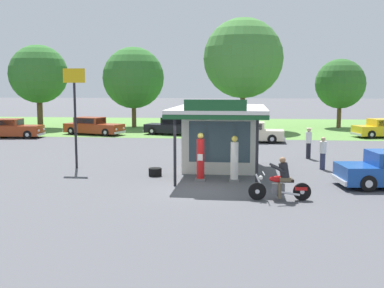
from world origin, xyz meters
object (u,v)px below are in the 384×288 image
(bystander_admiring_sedan, at_px, (309,142))
(parked_car_back_row_centre_right, at_px, (11,129))
(roadside_pole_sign, at_px, (75,101))
(parked_car_back_row_centre_left, at_px, (247,133))
(parked_car_back_row_centre, at_px, (174,127))
(parked_car_back_row_right, at_px, (93,127))
(spare_tire_stack, at_px, (155,172))
(motorcycle_with_rider, at_px, (281,182))
(bystander_strolling_foreground, at_px, (323,152))
(gas_pump_nearside, at_px, (201,159))
(gas_pump_offside, at_px, (234,161))

(bystander_admiring_sedan, bearing_deg, parked_car_back_row_centre_right, 158.92)
(roadside_pole_sign, bearing_deg, parked_car_back_row_centre_left, 55.50)
(parked_car_back_row_centre, height_order, roadside_pole_sign, roadside_pole_sign)
(parked_car_back_row_centre, relative_size, roadside_pole_sign, 1.08)
(parked_car_back_row_right, xyz_separation_m, spare_tire_stack, (8.89, -17.85, -0.51))
(motorcycle_with_rider, height_order, bystander_admiring_sedan, bystander_admiring_sedan)
(parked_car_back_row_right, bearing_deg, bystander_strolling_foreground, -42.21)
(gas_pump_nearside, xyz_separation_m, parked_car_back_row_centre, (-4.16, 19.45, -0.29))
(spare_tire_stack, bearing_deg, parked_car_back_row_centre, 96.08)
(parked_car_back_row_centre, bearing_deg, motorcycle_with_rider, -71.97)
(parked_car_back_row_centre, xyz_separation_m, spare_tire_stack, (1.98, -18.63, -0.49))
(parked_car_back_row_right, bearing_deg, bystander_admiring_sedan, -35.24)
(spare_tire_stack, bearing_deg, motorcycle_with_rider, -36.90)
(motorcycle_with_rider, distance_m, roadside_pole_sign, 11.57)
(parked_car_back_row_right, bearing_deg, spare_tire_stack, -63.52)
(bystander_strolling_foreground, height_order, spare_tire_stack, bystander_strolling_foreground)
(parked_car_back_row_right, height_order, bystander_strolling_foreground, bystander_strolling_foreground)
(gas_pump_offside, distance_m, parked_car_back_row_centre_left, 14.87)
(gas_pump_offside, distance_m, roadside_pole_sign, 8.69)
(motorcycle_with_rider, distance_m, parked_car_back_row_centre_left, 18.12)
(gas_pump_offside, relative_size, bystander_strolling_foreground, 1.23)
(spare_tire_stack, bearing_deg, gas_pump_nearside, -20.78)
(motorcycle_with_rider, relative_size, parked_car_back_row_centre_right, 0.45)
(gas_pump_nearside, height_order, spare_tire_stack, gas_pump_nearside)
(parked_car_back_row_centre_left, bearing_deg, bystander_strolling_foreground, -72.11)
(bystander_admiring_sedan, height_order, roadside_pole_sign, roadside_pole_sign)
(parked_car_back_row_centre_left, xyz_separation_m, roadside_pole_sign, (-8.55, -12.44, 2.71))
(parked_car_back_row_centre, distance_m, spare_tire_stack, 18.74)
(gas_pump_offside, relative_size, parked_car_back_row_centre, 0.37)
(motorcycle_with_rider, relative_size, bystander_admiring_sedan, 1.27)
(parked_car_back_row_centre, height_order, bystander_strolling_foreground, bystander_strolling_foreground)
(gas_pump_nearside, xyz_separation_m, parked_car_back_row_centre_left, (2.05, 14.85, -0.29))
(bystander_admiring_sedan, bearing_deg, parked_car_back_row_right, 144.76)
(parked_car_back_row_centre, xyz_separation_m, parked_car_back_row_centre_right, (-12.66, -3.88, 0.02))
(motorcycle_with_rider, bearing_deg, roadside_pole_sign, 149.90)
(motorcycle_with_rider, bearing_deg, gas_pump_nearside, 134.97)
(motorcycle_with_rider, relative_size, spare_tire_stack, 3.75)
(gas_pump_nearside, height_order, roadside_pole_sign, roadside_pole_sign)
(roadside_pole_sign, bearing_deg, bystander_strolling_foreground, 4.79)
(motorcycle_with_rider, bearing_deg, parked_car_back_row_centre_right, 136.83)
(roadside_pole_sign, bearing_deg, parked_car_back_row_right, 105.67)
(gas_pump_nearside, distance_m, parked_car_back_row_right, 21.71)
(parked_car_back_row_centre_right, distance_m, bystander_strolling_foreground, 25.61)
(roadside_pole_sign, bearing_deg, parked_car_back_row_centre_right, 128.08)
(bystander_admiring_sedan, bearing_deg, motorcycle_with_rider, -102.53)
(parked_car_back_row_centre_right, bearing_deg, bystander_admiring_sedan, -21.08)
(gas_pump_offside, xyz_separation_m, parked_car_back_row_centre_right, (-18.29, 15.58, -0.22))
(parked_car_back_row_centre, relative_size, bystander_strolling_foreground, 3.30)
(parked_car_back_row_centre_left, bearing_deg, gas_pump_nearside, -97.84)
(parked_car_back_row_right, relative_size, roadside_pole_sign, 1.12)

